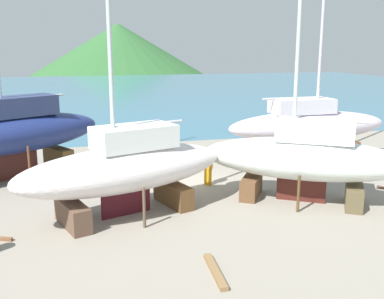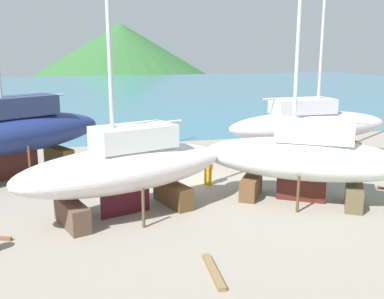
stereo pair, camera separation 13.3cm
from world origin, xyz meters
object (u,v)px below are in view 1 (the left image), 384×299
Objects in this scene: sailboat_far_slipway at (14,133)px; sailboat_small_center at (304,158)px; sailboat_large_starboard at (126,167)px; sailboat_mid_port at (308,125)px; worker at (208,168)px.

sailboat_far_slipway reaches higher than sailboat_small_center.
sailboat_mid_port is (11.66, 6.45, 0.15)m from sailboat_large_starboard.
sailboat_mid_port is at bearing -87.53° from sailboat_small_center.
sailboat_mid_port reaches higher than worker.
worker is (-7.30, -3.41, -1.28)m from sailboat_mid_port.
sailboat_large_starboard reaches higher than worker.
sailboat_small_center is at bearing 158.80° from sailboat_large_starboard.
sailboat_small_center is at bearing 119.90° from sailboat_far_slipway.
sailboat_far_slipway is (-4.91, 6.75, 0.42)m from sailboat_large_starboard.
sailboat_far_slipway reaches higher than sailboat_large_starboard.
sailboat_small_center is (-3.99, -6.81, -0.14)m from sailboat_mid_port.
sailboat_far_slipway is 1.30× the size of sailboat_small_center.
sailboat_mid_port is at bearing 148.30° from sailboat_far_slipway.
sailboat_large_starboard is at bearing -169.70° from worker.
sailboat_small_center is at bearing -70.18° from worker.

